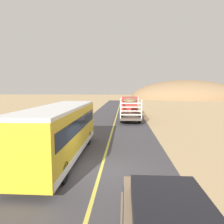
# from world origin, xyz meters

# --- Properties ---
(ground_plane) EXTENTS (240.00, 240.00, 0.00)m
(ground_plane) POSITION_xyz_m (0.00, 0.00, 0.00)
(ground_plane) COLOR tan
(road_surface) EXTENTS (8.00, 120.00, 0.02)m
(road_surface) POSITION_xyz_m (0.00, 0.00, 0.01)
(road_surface) COLOR #423F44
(road_surface) RESTS_ON ground
(road_centre_line) EXTENTS (0.16, 117.60, 0.00)m
(road_centre_line) POSITION_xyz_m (0.00, 0.00, 0.02)
(road_centre_line) COLOR #D8CC4C
(road_centre_line) RESTS_ON road_surface
(livestock_truck) EXTENTS (2.53, 9.70, 3.02)m
(livestock_truck) POSITION_xyz_m (1.96, 19.24, 1.79)
(livestock_truck) COLOR #B2332D
(livestock_truck) RESTS_ON road_surface
(bus) EXTENTS (2.54, 10.00, 3.21)m
(bus) POSITION_xyz_m (-2.66, 1.71, 1.75)
(bus) COLOR gold
(bus) RESTS_ON road_surface
(distant_hill) EXTENTS (43.18, 25.31, 14.65)m
(distant_hill) POSITION_xyz_m (25.20, 72.46, 0.00)
(distant_hill) COLOR #8D6E4C
(distant_hill) RESTS_ON ground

